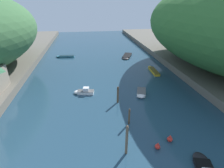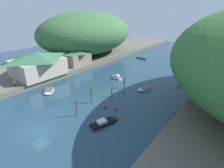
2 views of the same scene
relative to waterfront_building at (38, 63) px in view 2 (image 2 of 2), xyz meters
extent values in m
plane|color=#234256|center=(20.44, 17.49, -4.64)|extent=(130.00, 130.00, 0.00)
cube|color=#666056|center=(-6.60, 17.49, -3.94)|extent=(22.00, 120.00, 1.39)
ellipsoid|color=#3D6B3D|center=(-7.70, 25.72, 4.81)|extent=(28.65, 40.12, 16.11)
cube|color=#B2A899|center=(0.00, 0.00, -1.01)|extent=(9.96, 12.16, 4.47)
pyramid|color=#38704C|center=(0.00, 0.00, 2.13)|extent=(10.76, 13.13, 1.82)
cube|color=gray|center=(0.29, 13.38, -1.41)|extent=(5.72, 7.75, 3.67)
pyramid|color=#38704C|center=(0.29, 13.38, 1.05)|extent=(6.17, 8.37, 1.26)
cube|color=teal|center=(11.48, 36.84, -4.38)|extent=(4.32, 1.70, 0.50)
ellipsoid|color=teal|center=(9.39, 37.06, -4.38)|extent=(2.22, 1.42, 0.50)
cube|color=#132A33|center=(11.48, 36.84, -4.12)|extent=(4.41, 1.73, 0.03)
cube|color=silver|center=(8.84, -3.04, -4.36)|extent=(3.25, 3.26, 0.55)
ellipsoid|color=silver|center=(9.84, -4.06, -4.36)|extent=(2.19, 2.18, 0.55)
cube|color=#504E4A|center=(8.84, -3.04, -4.08)|extent=(3.31, 3.33, 0.03)
cube|color=white|center=(26.19, 12.20, -4.30)|extent=(2.22, 2.95, 0.67)
ellipsoid|color=white|center=(25.78, 10.96, -4.30)|extent=(1.73, 1.68, 0.67)
cube|color=#525252|center=(26.19, 12.20, -3.96)|extent=(2.27, 3.01, 0.03)
cube|color=black|center=(27.33, -4.67, -4.44)|extent=(2.72, 4.56, 0.40)
ellipsoid|color=black|center=(27.92, -2.61, -4.44)|extent=(2.06, 2.48, 0.40)
cube|color=black|center=(27.33, -4.67, -4.22)|extent=(2.78, 4.65, 0.03)
cube|color=silver|center=(27.30, -4.80, -3.97)|extent=(1.50, 1.75, 0.54)
cube|color=white|center=(16.50, 13.86, -4.37)|extent=(2.98, 1.71, 0.53)
ellipsoid|color=white|center=(15.12, 14.11, -4.37)|extent=(1.59, 1.40, 0.53)
cube|color=#525252|center=(16.50, 13.86, -4.09)|extent=(3.04, 1.74, 0.03)
cube|color=silver|center=(16.59, 13.85, -3.78)|extent=(1.12, 1.02, 0.66)
cube|color=gold|center=(32.19, 21.63, -4.38)|extent=(1.37, 4.89, 0.52)
ellipsoid|color=gold|center=(32.28, 24.05, -4.38)|extent=(1.22, 2.46, 0.52)
cube|color=#4C3E0E|center=(32.19, 21.63, -4.10)|extent=(1.40, 4.98, 0.03)
cube|color=black|center=(29.03, 35.12, -4.44)|extent=(3.89, 5.41, 0.39)
ellipsoid|color=black|center=(28.03, 32.82, -4.44)|extent=(2.79, 3.07, 0.39)
cube|color=black|center=(29.03, 35.12, -4.23)|extent=(3.96, 5.52, 0.03)
cylinder|color=#4C3D2D|center=(21.84, -5.58, -3.04)|extent=(0.21, 0.21, 3.18)
sphere|color=#4C3D2D|center=(21.84, -5.58, -1.41)|extent=(0.19, 0.19, 0.19)
cylinder|color=brown|center=(20.57, -0.36, -2.86)|extent=(0.28, 0.28, 3.56)
sphere|color=brown|center=(20.57, -0.36, -1.02)|extent=(0.26, 0.26, 0.26)
cylinder|color=brown|center=(22.06, 4.46, -3.52)|extent=(0.25, 0.25, 2.24)
sphere|color=brown|center=(22.06, 4.46, -2.35)|extent=(0.23, 0.23, 0.23)
cylinder|color=brown|center=(21.56, 10.07, -3.31)|extent=(0.31, 0.31, 2.65)
sphere|color=brown|center=(21.56, 10.07, -1.92)|extent=(0.28, 0.28, 0.28)
sphere|color=red|center=(26.02, 0.58, -4.32)|extent=(0.63, 0.63, 0.63)
cone|color=red|center=(26.02, 0.58, -3.85)|extent=(0.31, 0.31, 0.31)
sphere|color=red|center=(24.16, -0.28, -4.34)|extent=(0.59, 0.59, 0.59)
cone|color=red|center=(24.16, -0.28, -3.89)|extent=(0.30, 0.30, 0.30)
cylinder|color=#282D3D|center=(2.82, 2.03, -2.82)|extent=(0.13, 0.13, 0.85)
cylinder|color=#282D3D|center=(2.78, 2.21, -2.82)|extent=(0.13, 0.13, 0.85)
cube|color=gold|center=(2.80, 2.12, -2.09)|extent=(0.30, 0.42, 0.62)
sphere|color=beige|center=(2.80, 2.12, -1.67)|extent=(0.22, 0.22, 0.22)
cylinder|color=#282D3D|center=(3.04, -8.00, -2.82)|extent=(0.13, 0.13, 0.85)
cylinder|color=#282D3D|center=(3.01, -7.82, -2.82)|extent=(0.13, 0.13, 0.85)
cube|color=gold|center=(3.02, -7.91, -2.09)|extent=(0.27, 0.41, 0.62)
sphere|color=beige|center=(3.02, -7.91, -1.67)|extent=(0.22, 0.22, 0.22)
camera|label=1|loc=(16.95, -13.81, 10.34)|focal=28.00mm
camera|label=2|loc=(43.99, -22.91, 13.65)|focal=28.00mm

